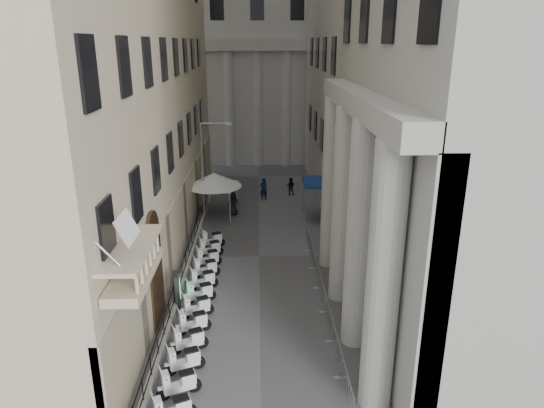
{
  "coord_description": "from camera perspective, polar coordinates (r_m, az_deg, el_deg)",
  "views": [
    {
      "loc": [
        0.0,
        -8.79,
        12.88
      ],
      "look_at": [
        0.71,
        16.17,
        4.5
      ],
      "focal_mm": 32.0,
      "sensor_mm": 36.0,
      "label": 1
    }
  ],
  "objects": [
    {
      "name": "barrier_6",
      "position": [
        32.77,
        4.23,
        -4.65
      ],
      "size": [
        0.6,
        2.4,
        1.1
      ],
      "primitive_type": null,
      "color": "#A3A6AA",
      "rests_on": "ground"
    },
    {
      "name": "barrier_2",
      "position": [
        23.97,
        6.66,
        -14.09
      ],
      "size": [
        0.6,
        2.4,
        1.1
      ],
      "primitive_type": null,
      "color": "#A3A6AA",
      "rests_on": "ground"
    },
    {
      "name": "iron_fence",
      "position": [
        30.03,
        -9.78,
        -7.14
      ],
      "size": [
        0.3,
        28.0,
        1.4
      ],
      "primitive_type": null,
      "color": "black",
      "rests_on": "ground"
    },
    {
      "name": "pedestrian_c",
      "position": [
        37.84,
        -4.58,
        0.06
      ],
      "size": [
        1.05,
        0.88,
        1.83
      ],
      "primitive_type": "imported",
      "rotation": [
        0.0,
        0.0,
        3.53
      ],
      "color": "black",
      "rests_on": "ground"
    },
    {
      "name": "info_kiosk",
      "position": [
        25.35,
        -11.13,
        -9.92
      ],
      "size": [
        0.47,
        0.92,
        1.86
      ],
      "rotation": [
        0.0,
        0.0,
        0.24
      ],
      "color": "black",
      "rests_on": "ground"
    },
    {
      "name": "scooter_7",
      "position": [
        26.02,
        -8.4,
        -11.34
      ],
      "size": [
        1.51,
        1.05,
        1.5
      ],
      "primitive_type": null,
      "rotation": [
        0.0,
        0.0,
        1.96
      ],
      "color": "silver",
      "rests_on": "ground"
    },
    {
      "name": "scooter_3",
      "position": [
        21.36,
        -10.16,
        -18.86
      ],
      "size": [
        1.51,
        1.05,
        1.5
      ],
      "primitive_type": null,
      "rotation": [
        0.0,
        0.0,
        1.96
      ],
      "color": "silver",
      "rests_on": "ground"
    },
    {
      "name": "street_lamp",
      "position": [
        36.53,
        -7.81,
        4.81
      ],
      "size": [
        2.39,
        0.2,
        7.31
      ],
      "rotation": [
        0.0,
        0.0,
        -0.01
      ],
      "color": "#989BA0",
      "rests_on": "ground"
    },
    {
      "name": "barrier_0",
      "position": [
        20.0,
        8.79,
        -21.79
      ],
      "size": [
        0.6,
        2.4,
        1.1
      ],
      "primitive_type": null,
      "color": "#A3A6AA",
      "rests_on": "ground"
    },
    {
      "name": "barrier_1",
      "position": [
        21.93,
        7.61,
        -17.59
      ],
      "size": [
        0.6,
        2.4,
        1.1
      ],
      "primitive_type": null,
      "color": "#A3A6AA",
      "rests_on": "ground"
    },
    {
      "name": "blue_awning",
      "position": [
        37.32,
        4.85,
        -1.7
      ],
      "size": [
        1.6,
        3.0,
        3.0
      ],
      "primitive_type": null,
      "color": "navy",
      "rests_on": "ground"
    },
    {
      "name": "scooter_4",
      "position": [
        22.49,
        -9.64,
        -16.69
      ],
      "size": [
        1.51,
        1.05,
        1.5
      ],
      "primitive_type": null,
      "rotation": [
        0.0,
        0.0,
        1.96
      ],
      "color": "silver",
      "rests_on": "ground"
    },
    {
      "name": "scooter_6",
      "position": [
        24.82,
        -8.77,
        -12.95
      ],
      "size": [
        1.51,
        1.05,
        1.5
      ],
      "primitive_type": null,
      "rotation": [
        0.0,
        0.0,
        1.96
      ],
      "color": "silver",
      "rests_on": "ground"
    },
    {
      "name": "barrier_3",
      "position": [
        26.09,
        5.89,
        -11.14
      ],
      "size": [
        0.6,
        2.4,
        1.1
      ],
      "primitive_type": null,
      "color": "#A3A6AA",
      "rests_on": "ground"
    },
    {
      "name": "pedestrian_b",
      "position": [
        42.77,
        2.18,
        2.11
      ],
      "size": [
        0.84,
        0.7,
        1.57
      ],
      "primitive_type": "imported",
      "rotation": [
        0.0,
        0.0,
        3.0
      ],
      "color": "black",
      "rests_on": "ground"
    },
    {
      "name": "barrier_5",
      "position": [
        30.5,
        4.7,
        -6.5
      ],
      "size": [
        0.6,
        2.4,
        1.1
      ],
      "primitive_type": null,
      "color": "#A3A6AA",
      "rests_on": "ground"
    },
    {
      "name": "barrier_4",
      "position": [
        28.27,
        5.24,
        -8.64
      ],
      "size": [
        0.6,
        2.4,
        1.1
      ],
      "primitive_type": null,
      "color": "#A3A6AA",
      "rests_on": "ground"
    },
    {
      "name": "security_tent",
      "position": [
        37.54,
        -7.09,
        2.92
      ],
      "size": [
        4.2,
        4.2,
        3.42
      ],
      "color": "silver",
      "rests_on": "ground"
    },
    {
      "name": "scooter_8",
      "position": [
        27.24,
        -8.07,
        -9.87
      ],
      "size": [
        1.51,
        1.05,
        1.5
      ],
      "primitive_type": null,
      "rotation": [
        0.0,
        0.0,
        1.96
      ],
      "color": "silver",
      "rests_on": "ground"
    },
    {
      "name": "scooter_11",
      "position": [
        31.0,
        -7.24,
        -6.16
      ],
      "size": [
        1.51,
        1.05,
        1.5
      ],
      "primitive_type": null,
      "rotation": [
        0.0,
        0.0,
        1.96
      ],
      "color": "silver",
      "rests_on": "ground"
    },
    {
      "name": "scooter_12",
      "position": [
        32.28,
        -7.01,
        -5.11
      ],
      "size": [
        1.51,
        1.05,
        1.5
      ],
      "primitive_type": null,
      "rotation": [
        0.0,
        0.0,
        1.96
      ],
      "color": "silver",
      "rests_on": "ground"
    },
    {
      "name": "far_building",
      "position": [
        56.82,
        -1.75,
        20.68
      ],
      "size": [
        22.0,
        10.0,
        30.0
      ],
      "primitive_type": "cube",
      "color": "#B7B4AD",
      "rests_on": "ground"
    },
    {
      "name": "scooter_2",
      "position": [
        20.28,
        -10.75,
        -21.27
      ],
      "size": [
        1.51,
        1.05,
        1.5
      ],
      "primitive_type": null,
      "rotation": [
        0.0,
        0.0,
        1.96
      ],
      "color": "silver",
      "rests_on": "ground"
    },
    {
      "name": "scooter_9",
      "position": [
        28.48,
        -7.77,
        -8.52
      ],
      "size": [
        1.51,
        1.05,
        1.5
      ],
      "primitive_type": null,
      "rotation": [
        0.0,
        0.0,
        1.96
      ],
      "color": "silver",
      "rests_on": "ground"
    },
    {
      "name": "scooter_10",
      "position": [
        29.73,
        -7.49,
        -7.29
      ],
      "size": [
        1.51,
        1.05,
        1.5
      ],
      "primitive_type": null,
      "rotation": [
        0.0,
        0.0,
        1.96
      ],
      "color": "silver",
      "rests_on": "ground"
    },
    {
      "name": "pedestrian_a",
      "position": [
        41.25,
        -1.01,
        1.78
      ],
      "size": [
        0.84,
        0.72,
        1.96
      ],
      "primitive_type": "imported",
      "rotation": [
        0.0,
        0.0,
        3.56
      ],
      "color": "black",
      "rests_on": "ground"
    },
    {
      "name": "scooter_5",
      "position": [
        23.64,
        -9.18,
        -14.73
      ],
      "size": [
        1.51,
        1.05,
        1.5
      ],
      "primitive_type": null,
      "rotation": [
        0.0,
        0.0,
        1.96
      ],
      "color": "silver",
      "rests_on": "ground"
    }
  ]
}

